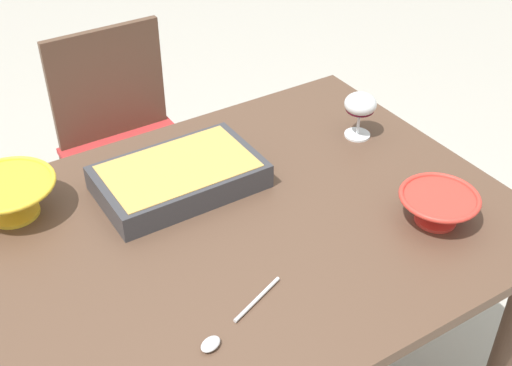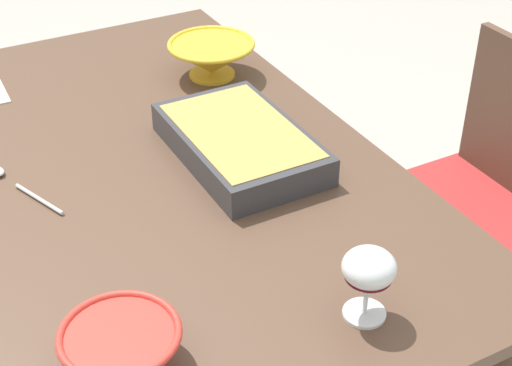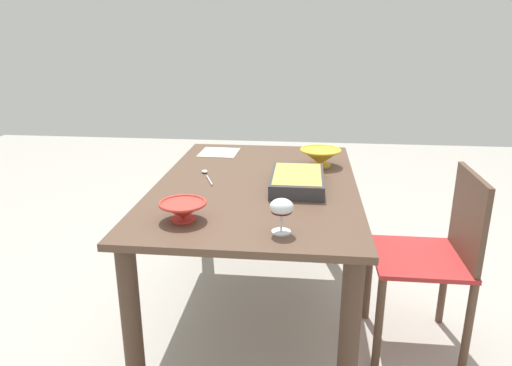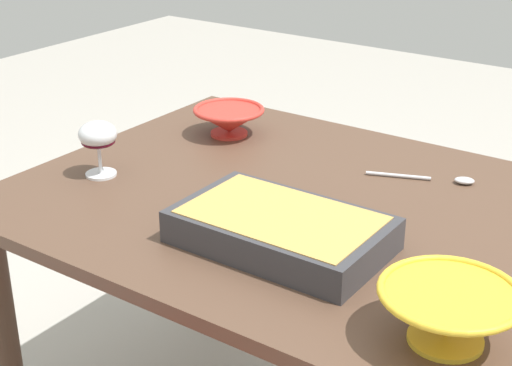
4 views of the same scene
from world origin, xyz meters
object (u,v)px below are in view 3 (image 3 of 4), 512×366
Objects in this scene: serving_spoon at (206,174)px; napkin at (219,152)px; mixing_bowl at (320,156)px; small_bowl at (183,210)px; dining_table at (257,205)px; casserole_dish at (297,180)px; wine_glass at (282,209)px; chair at (437,253)px.

napkin is at bearing 2.33° from serving_spoon.
serving_spoon is (-0.24, 0.57, -0.04)m from mixing_bowl.
small_bowl is 0.80× the size of serving_spoon.
serving_spoon is 0.46m from napkin.
dining_table is 3.78× the size of casserole_dish.
wine_glass is 0.70× the size of small_bowl.
wine_glass is 0.39m from small_bowl.
wine_glass reaches higher than casserole_dish.
wine_glass is at bearing 169.90° from mixing_bowl.
napkin is (0.22, 0.59, -0.05)m from mixing_bowl.
wine_glass is at bearing 175.01° from casserole_dish.
napkin is (0.69, 1.11, 0.26)m from chair.
small_bowl is at bearing 78.13° from wine_glass.
dining_table is 0.63m from wine_glass.
wine_glass is 1.20m from napkin.
serving_spoon is (0.13, 0.46, -0.03)m from casserole_dish.
wine_glass reaches higher than napkin.
mixing_bowl is at bearing 47.62° from chair.
mixing_bowl is 0.62m from serving_spoon.
serving_spoon is (0.08, 0.26, 0.13)m from dining_table.
napkin is (0.46, 0.02, -0.01)m from serving_spoon.
small_bowl is at bearing -177.03° from serving_spoon.
mixing_bowl is (0.90, -0.16, -0.04)m from wine_glass.
small_bowl is (-0.44, 0.43, 0.01)m from casserole_dish.
chair is 3.69× the size of serving_spoon.
dining_table is at bearing 73.98° from casserole_dish.
wine_glass is at bearing -147.81° from serving_spoon.
dining_table is at bearing 79.34° from chair.
chair is 0.77m from mixing_bowl.
napkin is (1.11, 0.43, -0.09)m from wine_glass.
serving_spoon is at bearing 2.97° from small_bowl.
wine_glass is 0.33× the size of casserole_dish.
wine_glass reaches higher than serving_spoon.
small_bowl is at bearing 146.44° from mixing_bowl.
wine_glass is at bearing 121.83° from chair.
wine_glass is at bearing -165.55° from dining_table.
dining_table is at bearing -106.13° from serving_spoon.
casserole_dish reaches higher than dining_table.
chair is at bearing -72.16° from small_bowl.
chair reaches higher than serving_spoon.
chair is at bearing -122.00° from napkin.
dining_table is 8.06× the size of small_bowl.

